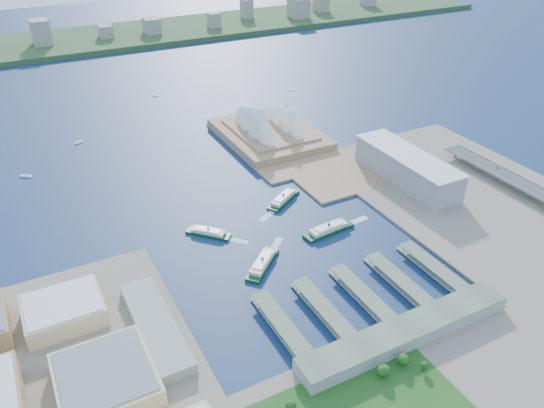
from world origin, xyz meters
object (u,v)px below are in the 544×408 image
ferry_a (208,231)px  ferry_b (283,197)px  car_c (498,168)px  toaster_building (407,168)px  ferry_d (329,228)px  ferry_c (262,262)px  opera_house (269,118)px

ferry_a → ferry_b: 108.83m
ferry_a → car_c: bearing=-51.6°
toaster_building → car_c: (109.00, -47.70, -5.04)m
ferry_b → ferry_d: size_ratio=0.92×
ferry_c → opera_house: bearing=-70.9°
toaster_building → ferry_c: bearing=-163.6°
ferry_b → car_c: (269.02, -77.99, 10.21)m
ferry_d → car_c: size_ratio=14.22×
opera_house → ferry_c: (-149.20, -270.23, -26.61)m
ferry_d → car_c: 257.49m
ferry_b → ferry_d: (11.72, -80.56, 0.43)m
opera_house → car_c: opera_house is taller
toaster_building → car_c: 119.09m
ferry_c → car_c: size_ratio=13.48×
opera_house → car_c: 318.17m
ferry_a → car_c: 379.07m
ferry_b → ferry_c: ferry_c is taller
opera_house → ferry_b: size_ratio=3.24×
ferry_b → ferry_c: (-79.19, -100.51, 0.13)m
ferry_c → car_c: 349.08m
ferry_a → ferry_b: bearing=-30.6°
toaster_building → ferry_b: 163.57m
ferry_a → ferry_d: (117.80, -56.24, 0.99)m
ferry_b → car_c: size_ratio=13.15×
opera_house → toaster_building: bearing=-65.8°
toaster_building → ferry_b: toaster_building is taller
ferry_a → ferry_b: ferry_b is taller
ferry_c → car_c: car_c is taller
toaster_building → ferry_c: 249.76m
ferry_b → ferry_a: bearing=-109.1°
ferry_c → ferry_b: bearing=-80.2°
ferry_c → ferry_d: ferry_d is taller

